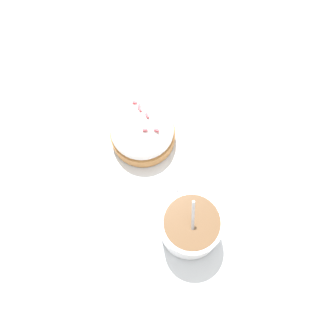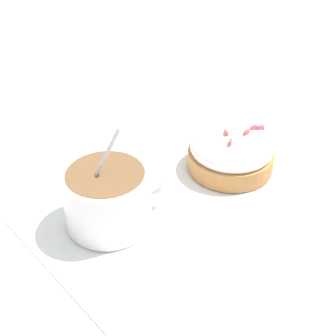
# 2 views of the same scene
# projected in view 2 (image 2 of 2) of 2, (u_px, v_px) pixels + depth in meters

# --- Properties ---
(ground_plane) EXTENTS (3.00, 3.00, 0.00)m
(ground_plane) POSITION_uv_depth(u_px,v_px,m) (177.00, 197.00, 0.51)
(ground_plane) COLOR silver
(paper_napkin) EXTENTS (0.33, 0.33, 0.00)m
(paper_napkin) POSITION_uv_depth(u_px,v_px,m) (177.00, 196.00, 0.51)
(paper_napkin) COLOR white
(paper_napkin) RESTS_ON ground_plane
(coffee_cup) EXTENTS (0.11, 0.09, 0.11)m
(coffee_cup) POSITION_uv_depth(u_px,v_px,m) (108.00, 195.00, 0.46)
(coffee_cup) COLOR white
(coffee_cup) RESTS_ON paper_napkin
(frosted_pastry) EXTENTS (0.10, 0.10, 0.05)m
(frosted_pastry) POSITION_uv_depth(u_px,v_px,m) (234.00, 152.00, 0.54)
(frosted_pastry) COLOR #B2753D
(frosted_pastry) RESTS_ON paper_napkin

